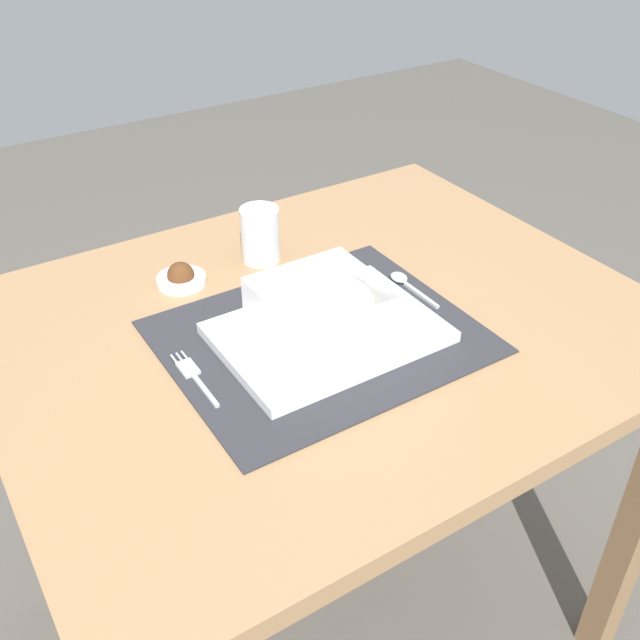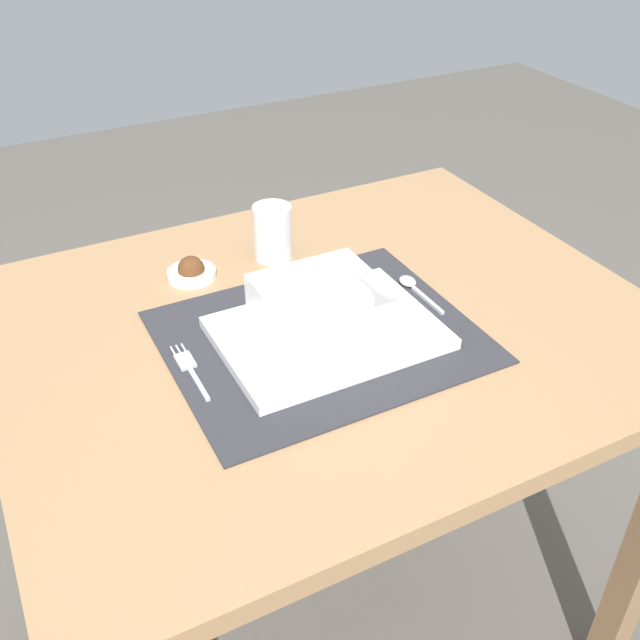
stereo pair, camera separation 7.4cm
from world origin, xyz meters
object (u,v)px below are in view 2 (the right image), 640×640
(dining_table, at_px, (326,375))
(fork, at_px, (189,367))
(butter_knife, at_px, (419,310))
(porridge_bowl, at_px, (324,309))
(spoon, at_px, (412,285))
(condiment_saucer, at_px, (191,271))
(drinking_glass, at_px, (273,235))

(dining_table, bearing_deg, fork, -173.94)
(fork, bearing_deg, dining_table, 1.67)
(dining_table, distance_m, butter_knife, 0.18)
(porridge_bowl, xyz_separation_m, butter_knife, (0.15, -0.02, -0.04))
(spoon, distance_m, condiment_saucer, 0.35)
(condiment_saucer, bearing_deg, fork, -109.99)
(butter_knife, height_order, drinking_glass, drinking_glass)
(condiment_saucer, bearing_deg, dining_table, -55.88)
(fork, bearing_deg, porridge_bowl, -6.43)
(spoon, xyz_separation_m, drinking_glass, (-0.15, 0.19, 0.03))
(spoon, height_order, drinking_glass, drinking_glass)
(spoon, bearing_deg, fork, -175.65)
(dining_table, xyz_separation_m, porridge_bowl, (-0.02, -0.03, 0.15))
(porridge_bowl, bearing_deg, drinking_glass, 83.52)
(drinking_glass, height_order, condiment_saucer, drinking_glass)
(dining_table, bearing_deg, drinking_glass, 88.33)
(porridge_bowl, bearing_deg, butter_knife, -7.50)
(spoon, relative_size, condiment_saucer, 1.44)
(spoon, height_order, condiment_saucer, condiment_saucer)
(fork, height_order, condiment_saucer, condiment_saucer)
(porridge_bowl, distance_m, butter_knife, 0.15)
(condiment_saucer, bearing_deg, porridge_bowl, -63.38)
(fork, bearing_deg, butter_knife, -8.78)
(butter_knife, bearing_deg, porridge_bowl, 170.00)
(butter_knife, bearing_deg, fork, 173.11)
(dining_table, xyz_separation_m, spoon, (0.16, 0.01, 0.11))
(porridge_bowl, xyz_separation_m, drinking_glass, (0.03, 0.23, -0.00))
(butter_knife, height_order, condiment_saucer, condiment_saucer)
(butter_knife, bearing_deg, condiment_saucer, 133.99)
(spoon, relative_size, butter_knife, 0.81)
(fork, distance_m, condiment_saucer, 0.24)
(butter_knife, relative_size, condiment_saucer, 1.78)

